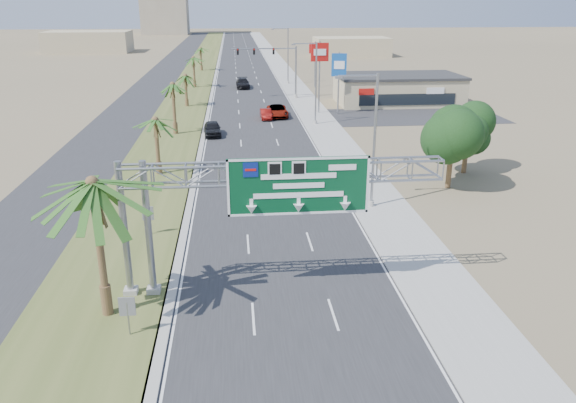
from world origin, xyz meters
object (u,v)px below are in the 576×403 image
Objects in this scene: signal_mast at (283,67)px; car_left_lane at (212,129)px; car_right_lane at (277,111)px; pole_sign_red_near at (320,57)px; car_mid_lane at (266,114)px; sign_gantry at (267,183)px; palm_near at (92,184)px; pole_sign_blue at (339,68)px; store_building at (398,90)px; car_far at (243,83)px; pole_sign_red_far at (315,51)px.

signal_mast reaches higher than car_left_lane.
pole_sign_red_near reaches higher than car_right_lane.
car_right_lane reaches higher than car_mid_lane.
sign_gantry is at bearing -95.74° from signal_mast.
pole_sign_blue is at bearing 67.65° from palm_near.
signal_mast is at bearing 75.73° from car_mid_lane.
car_far is at bearing 142.58° from store_building.
pole_sign_blue is at bearing -65.08° from signal_mast.
pole_sign_red_near is at bearing 70.45° from palm_near.
store_building is 28.94m from car_far.
store_building is at bearing -60.21° from pole_sign_red_far.
car_far is at bearing 117.90° from signal_mast.
car_mid_lane is at bearing -86.51° from car_far.
sign_gantry is 3.56× the size of car_left_lane.
pole_sign_red_near is (18.20, 51.25, 0.68)m from palm_near.
car_far is 0.59× the size of pole_sign_red_near.
store_building is at bearing 24.30° from car_right_lane.
sign_gantry is at bearing -94.54° from car_mid_lane.
car_far is at bearing 112.28° from pole_sign_red_near.
car_right_lane is 0.67× the size of pole_sign_blue.
sign_gantry is at bearing -112.36° from store_building.
pole_sign_red_near reaches higher than signal_mast.
palm_near reaches higher than signal_mast.
sign_gantry is 0.93× the size of store_building.
car_right_lane is at bearing -97.92° from signal_mast.
pole_sign_red_far is (10.39, 27.70, 5.57)m from car_mid_lane.
palm_near reaches higher than sign_gantry.
store_building is 33.17m from car_left_lane.
car_mid_lane is 0.41× the size of pole_sign_red_near.
car_mid_lane is 27.72m from car_far.
store_building is at bearing -19.54° from signal_mast.
pole_sign_red_far reaches higher than car_far.
car_right_lane is 0.99× the size of car_far.
pole_sign_red_far is at bearing 74.42° from palm_near.
sign_gantry is 4.23× the size of car_mid_lane.
palm_near is at bearing -166.68° from sign_gantry.
signal_mast is at bearing 77.34° from palm_near.
car_far is (-22.97, 17.57, -1.18)m from store_building.
palm_near is 2.11× the size of car_mid_lane.
car_left_lane is 1.19× the size of car_mid_lane.
pole_sign_red_far is at bearing -1.25° from car_far.
car_right_lane is 0.58× the size of pole_sign_red_near.
car_far is (-4.09, 26.37, 0.04)m from car_right_lane.
pole_sign_blue is (2.50, -0.89, -1.37)m from pole_sign_red_near.
sign_gantry is 47.76m from car_right_lane.
pole_sign_red_near is 2.99m from pole_sign_blue.
pole_sign_red_far is at bearing 83.24° from pole_sign_red_near.
sign_gantry is 2.02× the size of pole_sign_blue.
sign_gantry is at bearing 13.32° from palm_near.
pole_sign_red_near reaches higher than sign_gantry.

